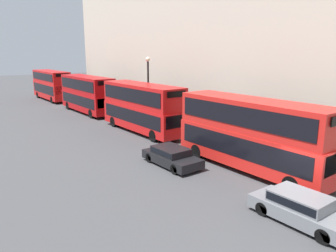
{
  "coord_description": "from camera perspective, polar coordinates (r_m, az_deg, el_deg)",
  "views": [
    {
      "loc": [
        -14.23,
        -8.16,
        7.31
      ],
      "look_at": [
        0.48,
        11.26,
        1.69
      ],
      "focal_mm": 35.0,
      "sensor_mm": 36.0,
      "label": 1
    }
  ],
  "objects": [
    {
      "name": "car_dark_sedan",
      "position": [
        15.67,
        22.17,
        -12.98
      ],
      "size": [
        1.83,
        4.44,
        1.31
      ],
      "color": "slate",
      "rests_on": "ground"
    },
    {
      "name": "ground_plane",
      "position": [
        17.96,
        21.42,
        -11.98
      ],
      "size": [
        200.0,
        200.0,
        0.0
      ],
      "primitive_type": "plane",
      "color": "#424244"
    },
    {
      "name": "car_hatchback",
      "position": [
        21.35,
        0.62,
        -5.19
      ],
      "size": [
        1.88,
        4.28,
        1.2
      ],
      "color": "black",
      "rests_on": "ground"
    },
    {
      "name": "bus_second_in_queue",
      "position": [
        29.83,
        -4.55,
        3.52
      ],
      "size": [
        2.59,
        10.11,
        4.39
      ],
      "color": "red",
      "rests_on": "ground"
    },
    {
      "name": "bus_leading",
      "position": [
        20.69,
        14.33,
        -0.98
      ],
      "size": [
        2.59,
        10.5,
        4.46
      ],
      "color": "red",
      "rests_on": "ground"
    },
    {
      "name": "street_lamp",
      "position": [
        32.34,
        -3.47,
        7.34
      ],
      "size": [
        0.44,
        0.44,
        6.73
      ],
      "color": "black",
      "rests_on": "ground"
    },
    {
      "name": "bus_trailing",
      "position": [
        52.67,
        -19.64,
        6.9
      ],
      "size": [
        2.59,
        10.04,
        4.35
      ],
      "color": "red",
      "rests_on": "ground"
    },
    {
      "name": "bus_third_in_queue",
      "position": [
        40.49,
        -13.91,
        5.64
      ],
      "size": [
        2.59,
        10.19,
        4.34
      ],
      "color": "#B20C0F",
      "rests_on": "ground"
    }
  ]
}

